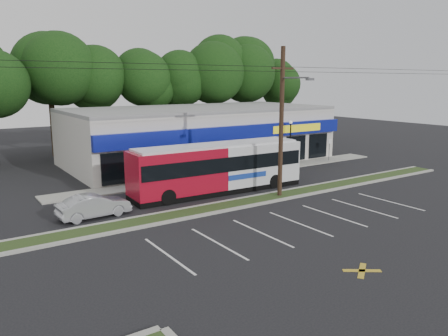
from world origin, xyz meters
name	(u,v)px	position (x,y,z in m)	size (l,w,h in m)	color
ground	(254,207)	(0.00, 0.00, 0.00)	(120.00, 120.00, 0.00)	black
grass_strip	(244,202)	(0.00, 1.00, 0.06)	(40.00, 1.60, 0.12)	#243516
curb_south	(252,205)	(0.00, 0.15, 0.07)	(40.00, 0.25, 0.14)	#9E9E93
curb_north	(237,199)	(0.00, 1.85, 0.07)	(40.00, 0.25, 0.14)	#9E9E93
sidewalk	(236,173)	(5.00, 9.00, 0.05)	(32.00, 2.20, 0.10)	#9E9E93
strip_mall	(200,134)	(5.50, 15.91, 2.65)	(25.00, 12.55, 5.30)	beige
utility_pole	(280,118)	(2.83, 0.93, 5.41)	(50.00, 2.77, 10.00)	black
lamp_post	(290,138)	(11.00, 8.80, 2.67)	(0.30, 0.30, 4.25)	black
sign_post	(330,146)	(16.00, 8.57, 1.56)	(0.45, 0.10, 2.23)	#59595E
tree_line	(142,75)	(4.00, 26.00, 8.42)	(46.76, 6.76, 11.83)	black
metrobus	(218,167)	(0.29, 4.50, 1.84)	(12.98, 3.17, 3.46)	#A10C20
car_dark	(249,164)	(6.07, 8.50, 0.80)	(1.89, 4.70, 1.60)	black
car_silver	(94,206)	(-9.00, 3.50, 0.68)	(1.45, 4.15, 1.37)	#9FA0A7
pedestrian_a	(246,170)	(3.83, 6.00, 0.90)	(0.65, 0.43, 1.79)	#BEB5B3
pedestrian_b	(254,165)	(5.75, 7.46, 0.89)	(0.86, 0.67, 1.77)	silver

